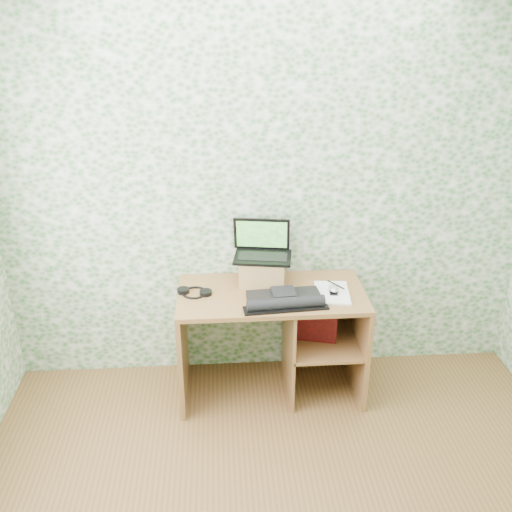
{
  "coord_description": "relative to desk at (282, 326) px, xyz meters",
  "views": [
    {
      "loc": [
        -0.32,
        -1.76,
        2.48
      ],
      "look_at": [
        -0.1,
        1.39,
        1.03
      ],
      "focal_mm": 40.0,
      "sensor_mm": 36.0,
      "label": 1
    }
  ],
  "objects": [
    {
      "name": "desk",
      "position": [
        0.0,
        0.0,
        0.0
      ],
      "size": [
        1.2,
        0.6,
        0.75
      ],
      "color": "brown",
      "rests_on": "floor"
    },
    {
      "name": "notepad",
      "position": [
        0.3,
        -0.07,
        0.28
      ],
      "size": [
        0.24,
        0.32,
        0.01
      ],
      "primitive_type": "cube",
      "rotation": [
        0.0,
        0.0,
        -0.11
      ],
      "color": "white",
      "rests_on": "desk"
    },
    {
      "name": "headphones",
      "position": [
        -0.57,
        -0.01,
        0.28
      ],
      "size": [
        0.22,
        0.2,
        0.03
      ],
      "rotation": [
        0.0,
        0.0,
        -0.25
      ],
      "color": "black",
      "rests_on": "desk"
    },
    {
      "name": "mouse",
      "position": [
        0.31,
        -0.08,
        0.3
      ],
      "size": [
        0.07,
        0.1,
        0.03
      ],
      "primitive_type": "ellipsoid",
      "rotation": [
        0.0,
        0.0,
        -0.12
      ],
      "color": "silver",
      "rests_on": "notepad"
    },
    {
      "name": "keyboard",
      "position": [
        -0.01,
        -0.18,
        0.29
      ],
      "size": [
        0.52,
        0.3,
        0.07
      ],
      "rotation": [
        0.0,
        0.0,
        0.08
      ],
      "color": "black",
      "rests_on": "desk"
    },
    {
      "name": "laptop",
      "position": [
        -0.12,
        0.16,
        0.5
      ],
      "size": [
        0.4,
        0.31,
        0.25
      ],
      "rotation": [
        0.0,
        0.0,
        -0.16
      ],
      "color": "black",
      "rests_on": "riser"
    },
    {
      "name": "pen",
      "position": [
        0.35,
        0.01,
        0.29
      ],
      "size": [
        0.09,
        0.13,
        0.01
      ],
      "primitive_type": "cylinder",
      "rotation": [
        1.57,
        0.0,
        0.58
      ],
      "color": "black",
      "rests_on": "notepad"
    },
    {
      "name": "wall_back",
      "position": [
        -0.08,
        0.28,
        0.82
      ],
      "size": [
        3.5,
        0.0,
        3.5
      ],
      "primitive_type": "plane",
      "rotation": [
        1.57,
        0.0,
        0.0
      ],
      "color": "silver",
      "rests_on": "ground"
    },
    {
      "name": "red_box",
      "position": [
        0.22,
        -0.03,
        0.07
      ],
      "size": [
        0.29,
        0.15,
        0.33
      ],
      "primitive_type": "cube",
      "rotation": [
        0.0,
        0.0,
        -0.26
      ],
      "color": "#980D0E",
      "rests_on": "desk"
    },
    {
      "name": "riser",
      "position": [
        -0.12,
        0.12,
        0.36
      ],
      "size": [
        0.33,
        0.29,
        0.17
      ],
      "primitive_type": "cube",
      "rotation": [
        0.0,
        0.0,
        -0.16
      ],
      "color": "#9F7847",
      "rests_on": "desk"
    }
  ]
}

